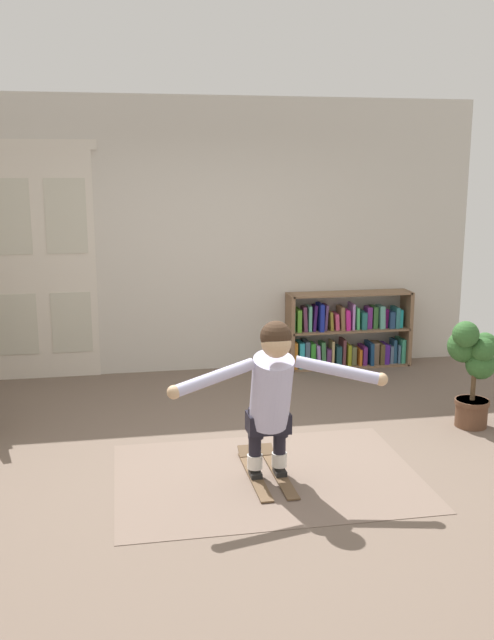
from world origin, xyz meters
TOP-DOWN VIEW (x-y plane):
  - ground_plane at (0.00, 0.00)m, footprint 7.20×7.20m
  - back_wall at (0.00, 2.60)m, footprint 6.00×0.10m
  - double_door at (-1.66, 2.54)m, footprint 1.22×0.05m
  - rug at (0.11, -0.28)m, footprint 2.16×1.54m
  - bookshelf at (1.59, 2.39)m, footprint 1.39×0.30m
  - potted_plant at (2.05, 0.43)m, footprint 0.42×0.41m
  - skis_pair at (0.11, -0.25)m, footprint 0.28×0.86m
  - person_skier at (0.11, -0.41)m, footprint 1.47×0.53m

SIDE VIEW (x-z plane):
  - ground_plane at x=0.00m, z-range 0.00..0.00m
  - rug at x=0.11m, z-range 0.00..0.01m
  - skis_pair at x=0.11m, z-range -0.01..0.06m
  - bookshelf at x=1.59m, z-range -0.06..0.77m
  - potted_plant at x=2.05m, z-range 0.08..1.01m
  - person_skier at x=0.11m, z-range 0.14..1.26m
  - double_door at x=-1.66m, z-range 0.01..2.46m
  - back_wall at x=0.00m, z-range 0.00..2.90m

